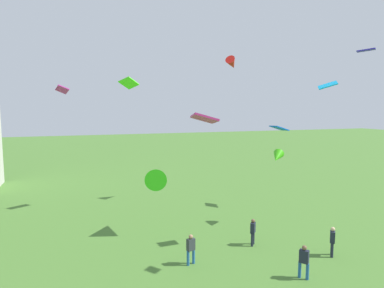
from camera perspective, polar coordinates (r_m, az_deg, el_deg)
person_1 at (r=19.30m, az=18.97°, el=-18.59°), size 0.51×0.55×1.84m
person_2 at (r=19.81m, az=-0.21°, el=-17.64°), size 0.54×0.40×1.80m
person_4 at (r=22.68m, az=10.59°, el=-14.61°), size 0.51×0.53×1.79m
person_5 at (r=22.52m, az=23.32°, el=-15.10°), size 0.52×0.54×1.84m
kite_flying_0 at (r=32.13m, az=22.63°, el=9.47°), size 1.83×1.87×0.89m
kite_flying_1 at (r=23.98m, az=-6.28°, el=-5.70°), size 2.05×2.53×1.61m
kite_flying_3 at (r=29.75m, az=-10.97°, el=10.41°), size 1.93×1.77×1.02m
kite_flying_5 at (r=21.69m, az=15.00°, el=2.69°), size 1.17×0.90×0.36m
kite_flying_7 at (r=19.65m, az=28.13°, el=14.26°), size 1.00×1.04×0.14m
kite_flying_8 at (r=32.82m, az=7.00°, el=13.75°), size 1.82×1.80×1.49m
kite_flying_9 at (r=25.90m, az=14.65°, el=-2.20°), size 1.55×1.51×1.18m
kite_flying_10 at (r=25.01m, az=-21.73°, el=8.84°), size 1.01×1.19×0.63m
kite_flying_11 at (r=12.58m, az=2.15°, el=4.49°), size 1.17×1.54×0.48m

